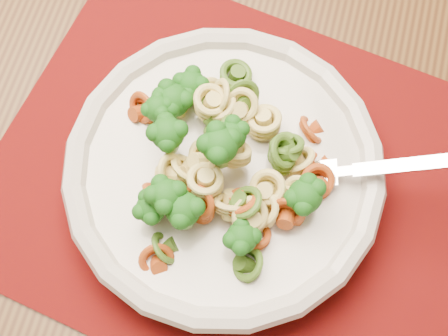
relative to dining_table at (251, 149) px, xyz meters
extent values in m
cube|color=#462617|center=(-0.31, 0.64, -0.64)|extent=(4.00, 4.00, 0.01)
cube|color=brown|center=(0.00, 0.00, 0.07)|extent=(1.80, 1.50, 0.04)
cube|color=#640E04|center=(-0.02, -0.07, 0.09)|extent=(0.54, 0.51, 0.00)
cylinder|color=beige|center=(-0.04, -0.06, 0.09)|extent=(0.11, 0.11, 0.01)
cylinder|color=beige|center=(-0.04, -0.06, 0.11)|extent=(0.24, 0.24, 0.03)
torus|color=beige|center=(-0.04, -0.06, 0.13)|extent=(0.26, 0.26, 0.02)
camera|label=1|loc=(-0.06, -0.24, 0.60)|focal=50.00mm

